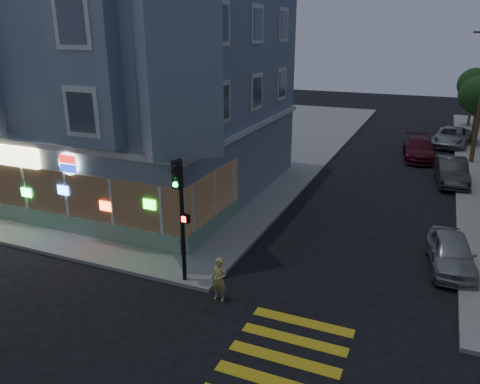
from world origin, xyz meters
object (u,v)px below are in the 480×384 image
Objects in this scene: street_tree_far at (474,85)px; parked_car_c at (419,149)px; traffic_signal at (180,201)px; parked_car_b at (452,171)px; parked_car_a at (451,252)px; running_child at (219,279)px; parked_car_d at (452,137)px; street_tree_near at (479,95)px.

street_tree_far is 14.87m from parked_car_c.
parked_car_b is at bearing 74.34° from traffic_signal.
parked_car_c is (-2.10, 16.65, 0.06)m from parked_car_a.
parked_car_b is (-1.50, -19.26, -3.19)m from street_tree_far.
running_child is 0.40× the size of parked_car_a.
traffic_signal is at bearing -124.33° from parked_car_b.
street_tree_far reaches higher than running_child.
parked_car_a is 10.47m from traffic_signal.
street_tree_far is 37.27m from traffic_signal.
parked_car_a is 21.85m from parked_car_d.
traffic_signal is (-8.78, -26.95, 2.47)m from parked_car_d.
street_tree_near is at bearing 76.04° from parked_car_b.
parked_car_d is (0.00, 21.85, 0.06)m from parked_car_a.
parked_car_b is at bearing -97.59° from street_tree_near.
parked_car_a is (-1.50, -30.71, -3.27)m from street_tree_far.
parked_car_a is at bearing -90.26° from parked_car_c.
street_tree_far is at bearing 87.57° from parked_car_d.
street_tree_near and street_tree_far have the same top height.
parked_car_a is 11.45m from parked_car_b.
parked_car_b is 18.90m from traffic_signal.
parked_car_c is (5.07, 22.14, -0.05)m from running_child.
parked_car_b reaches higher than parked_car_d.
parked_car_d is at bearing -150.15° from street_tree_near.
parked_car_b is at bearing 82.71° from parked_car_a.
traffic_signal reaches higher than parked_car_a.
parked_car_c is (-3.60, -6.06, -3.21)m from street_tree_near.
running_child reaches higher than parked_car_d.
parked_car_d is (-1.50, -0.86, -3.21)m from street_tree_near.
street_tree_far is 19.58m from parked_car_b.
parked_car_d is at bearing 83.63° from parked_car_b.
parked_car_c is 22.89m from traffic_signal.
parked_car_d is (-1.50, -8.86, -3.21)m from street_tree_far.
running_child is 9.03m from parked_car_a.
traffic_signal is at bearing -106.02° from street_tree_far.
parked_car_b is at bearing -94.45° from street_tree_far.
traffic_signal is at bearing -100.87° from parked_car_d.
parked_car_b is 0.87× the size of parked_car_d.
parked_car_a is 0.74× the size of parked_car_d.
parked_car_a is 0.86× the size of parked_car_b.
parked_car_b is at bearing -75.45° from parked_car_c.
street_tree_far is 3.43× the size of running_child.
street_tree_near reaches higher than parked_car_d.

